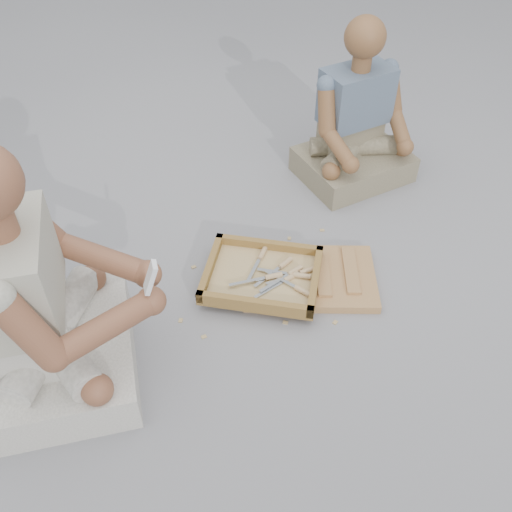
{
  "coord_description": "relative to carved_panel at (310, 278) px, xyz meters",
  "views": [
    {
      "loc": [
        -0.21,
        -1.31,
        1.7
      ],
      "look_at": [
        -0.03,
        0.16,
        0.3
      ],
      "focal_mm": 40.0,
      "sensor_mm": 36.0,
      "label": 1
    }
  ],
  "objects": [
    {
      "name": "ground",
      "position": [
        -0.21,
        -0.3,
        -0.02
      ],
      "size": [
        60.0,
        60.0,
        0.0
      ],
      "primitive_type": "plane",
      "color": "gray",
      "rests_on": "ground"
    },
    {
      "name": "carved_panel",
      "position": [
        0.0,
        0.0,
        0.0
      ],
      "size": [
        0.58,
        0.43,
        0.04
      ],
      "primitive_type": "cube",
      "rotation": [
        0.0,
        0.0,
        -0.14
      ],
      "color": "#905A37",
      "rests_on": "ground"
    },
    {
      "name": "tool_tray",
      "position": [
        -0.2,
        -0.01,
        0.04
      ],
      "size": [
        0.55,
        0.49,
        0.06
      ],
      "rotation": [
        0.0,
        0.0,
        -0.3
      ],
      "color": "brown",
      "rests_on": "carved_panel"
    },
    {
      "name": "chisel_0",
      "position": [
        -0.07,
        -0.1,
        0.05
      ],
      "size": [
        0.17,
        0.17,
        0.02
      ],
      "rotation": [
        0.0,
        0.0,
        -0.78
      ],
      "color": "silver",
      "rests_on": "tool_tray"
    },
    {
      "name": "chisel_1",
      "position": [
        -0.03,
        -0.01,
        0.05
      ],
      "size": [
        0.22,
        0.08,
        0.02
      ],
      "rotation": [
        0.0,
        0.0,
        0.29
      ],
      "color": "silver",
      "rests_on": "tool_tray"
    },
    {
      "name": "chisel_2",
      "position": [
        -0.06,
        -0.03,
        0.05
      ],
      "size": [
        0.21,
        0.09,
        0.02
      ],
      "rotation": [
        0.0,
        0.0,
        -0.33
      ],
      "color": "silver",
      "rests_on": "tool_tray"
    },
    {
      "name": "chisel_3",
      "position": [
        -0.19,
        0.1,
        0.05
      ],
      "size": [
        0.12,
        0.2,
        0.02
      ],
      "rotation": [
        0.0,
        0.0,
        1.1
      ],
      "color": "silver",
      "rests_on": "tool_tray"
    },
    {
      "name": "chisel_4",
      "position": [
        -0.18,
        -0.03,
        0.05
      ],
      "size": [
        0.22,
        0.05,
        0.02
      ],
      "rotation": [
        0.0,
        0.0,
        0.16
      ],
      "color": "silver",
      "rests_on": "tool_tray"
    },
    {
      "name": "chisel_5",
      "position": [
        -0.1,
        -0.04,
        0.04
      ],
      "size": [
        0.2,
        0.13,
        0.02
      ],
      "rotation": [
        0.0,
        0.0,
        0.53
      ],
      "color": "silver",
      "rests_on": "tool_tray"
    },
    {
      "name": "chisel_6",
      "position": [
        -0.08,
        -0.01,
        0.05
      ],
      "size": [
        0.2,
        0.13,
        0.02
      ],
      "rotation": [
        0.0,
        0.0,
        0.56
      ],
      "color": "silver",
      "rests_on": "tool_tray"
    },
    {
      "name": "chisel_7",
      "position": [
        -0.11,
        0.04,
        0.05
      ],
      "size": [
        0.18,
        0.15,
        0.02
      ],
      "rotation": [
        0.0,
        0.0,
        0.69
      ],
      "color": "silver",
      "rests_on": "tool_tray"
    },
    {
      "name": "wood_chip_0",
      "position": [
        0.12,
        -0.05,
        -0.02
      ],
      "size": [
        0.02,
        0.02,
        0.0
      ],
      "primitive_type": "cube",
      "rotation": [
        0.0,
        0.0,
        0.73
      ],
      "color": "tan",
      "rests_on": "ground"
    },
    {
      "name": "wood_chip_1",
      "position": [
        -0.45,
        -0.24,
        -0.02
      ],
      "size": [
        0.02,
        0.02,
        0.0
      ],
      "primitive_type": "cube",
      "rotation": [
        0.0,
        0.0,
        0.36
      ],
      "color": "tan",
      "rests_on": "ground"
    },
    {
      "name": "wood_chip_2",
      "position": [
        -0.54,
        -0.15,
        -0.02
      ],
      "size": [
        0.02,
        0.02,
        0.0
      ],
      "primitive_type": "cube",
      "rotation": [
        0.0,
        0.0,
        1.37
      ],
      "color": "tan",
      "rests_on": "ground"
    },
    {
      "name": "wood_chip_3",
      "position": [
        -0.14,
        -0.21,
        -0.02
      ],
      "size": [
        0.02,
        0.02,
        0.0
      ],
      "primitive_type": "cube",
      "rotation": [
        0.0,
        0.0,
        2.73
      ],
      "color": "tan",
      "rests_on": "ground"
    },
    {
      "name": "wood_chip_4",
      "position": [
        0.12,
        0.31,
        -0.02
      ],
      "size": [
        0.02,
        0.02,
        0.0
      ],
      "primitive_type": "cube",
      "rotation": [
        0.0,
        0.0,
        3.1
      ],
      "color": "tan",
      "rests_on": "ground"
    },
    {
      "name": "wood_chip_5",
      "position": [
        -0.04,
        0.27,
        -0.02
      ],
      "size": [
        0.02,
        0.02,
        0.0
      ],
      "primitive_type": "cube",
      "rotation": [
        0.0,
        0.0,
        1.37
      ],
      "color": "tan",
      "rests_on": "ground"
    },
    {
      "name": "wood_chip_6",
      "position": [
        -0.47,
        0.14,
        -0.02
      ],
      "size": [
        0.02,
        0.02,
        0.0
      ],
      "primitive_type": "cube",
      "rotation": [
        0.0,
        0.0,
        0.33
      ],
      "color": "tan",
      "rests_on": "ground"
    },
    {
      "name": "wood_chip_7",
      "position": [
        0.06,
        -0.24,
        -0.02
      ],
      "size": [
        0.02,
        0.02,
        0.0
      ],
      "primitive_type": "cube",
      "rotation": [
        0.0,
        0.0,
        0.76
      ],
      "color": "tan",
      "rests_on": "ground"
    },
    {
      "name": "craftsman",
      "position": [
        -0.95,
        -0.33,
        0.3
      ],
      "size": [
        0.66,
        0.65,
        0.94
      ],
      "rotation": [
        0.0,
        0.0,
        -1.46
      ],
      "color": "silver",
      "rests_on": "ground"
    },
    {
      "name": "companion",
      "position": [
        0.35,
        0.72,
        0.25
      ],
      "size": [
        0.62,
        0.56,
        0.79
      ],
      "rotation": [
        0.0,
        0.0,
        3.52
      ],
      "color": "gray",
      "rests_on": "ground"
    },
    {
      "name": "mobile_phone",
      "position": [
        -0.59,
        -0.35,
        0.43
      ],
      "size": [
        0.06,
        0.05,
        0.11
      ],
      "rotation": [
        -0.35,
        0.0,
        -1.43
      ],
      "color": "white",
      "rests_on": "craftsman"
    }
  ]
}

